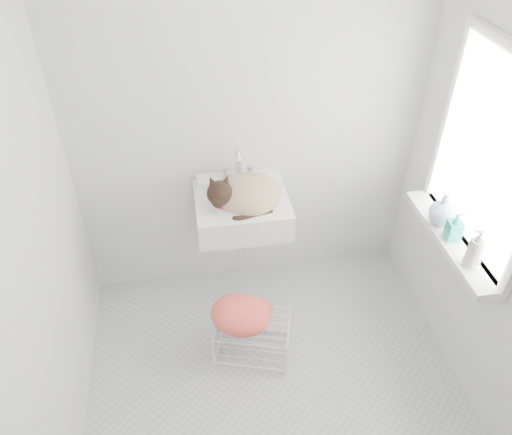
{
  "coord_description": "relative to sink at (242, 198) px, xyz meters",
  "views": [
    {
      "loc": [
        -0.39,
        -1.72,
        2.65
      ],
      "look_at": [
        -0.04,
        0.5,
        0.88
      ],
      "focal_mm": 35.33,
      "sensor_mm": 36.0,
      "label": 1
    }
  ],
  "objects": [
    {
      "name": "floor",
      "position": [
        0.09,
        -0.74,
        -0.85
      ],
      "size": [
        2.2,
        2.0,
        0.02
      ],
      "primitive_type": "cube",
      "color": "#AEB4BA",
      "rests_on": "ground"
    },
    {
      "name": "back_wall",
      "position": [
        0.09,
        0.26,
        0.4
      ],
      "size": [
        2.2,
        0.02,
        2.5
      ],
      "primitive_type": "cube",
      "color": "silver",
      "rests_on": "ground"
    },
    {
      "name": "right_wall",
      "position": [
        1.19,
        -0.74,
        0.4
      ],
      "size": [
        0.02,
        2.0,
        2.5
      ],
      "primitive_type": "cube",
      "color": "silver",
      "rests_on": "ground"
    },
    {
      "name": "left_wall",
      "position": [
        -1.01,
        -0.74,
        0.4
      ],
      "size": [
        0.02,
        2.0,
        2.5
      ],
      "primitive_type": "cube",
      "color": "silver",
      "rests_on": "ground"
    },
    {
      "name": "window_glass",
      "position": [
        1.17,
        -0.54,
        0.5
      ],
      "size": [
        0.01,
        0.8,
        1.0
      ],
      "primitive_type": "cube",
      "color": "white",
      "rests_on": "right_wall"
    },
    {
      "name": "window_frame",
      "position": [
        1.16,
        -0.54,
        0.5
      ],
      "size": [
        0.04,
        0.9,
        1.1
      ],
      "primitive_type": "cube",
      "color": "white",
      "rests_on": "right_wall"
    },
    {
      "name": "windowsill",
      "position": [
        1.1,
        -0.54,
        -0.02
      ],
      "size": [
        0.16,
        0.88,
        0.04
      ],
      "primitive_type": "cube",
      "color": "white",
      "rests_on": "right_wall"
    },
    {
      "name": "sink",
      "position": [
        0.0,
        0.0,
        0.0
      ],
      "size": [
        0.57,
        0.5,
        0.23
      ],
      "primitive_type": "cube",
      "color": "white",
      "rests_on": "back_wall"
    },
    {
      "name": "faucet",
      "position": [
        -0.0,
        0.18,
        0.14
      ],
      "size": [
        0.21,
        0.14,
        0.21
      ],
      "primitive_type": null,
      "color": "silver",
      "rests_on": "sink"
    },
    {
      "name": "cat",
      "position": [
        0.01,
        -0.02,
        0.04
      ],
      "size": [
        0.46,
        0.37,
        0.28
      ],
      "rotation": [
        0.0,
        0.0,
        -0.05
      ],
      "color": "#C9AD8E",
      "rests_on": "sink"
    },
    {
      "name": "wire_rack",
      "position": [
        -0.01,
        -0.49,
        -0.7
      ],
      "size": [
        0.5,
        0.42,
        0.26
      ],
      "primitive_type": "cube",
      "rotation": [
        0.0,
        0.0,
        -0.29
      ],
      "color": "silver",
      "rests_on": "floor"
    },
    {
      "name": "towel",
      "position": [
        -0.08,
        -0.47,
        -0.56
      ],
      "size": [
        0.45,
        0.42,
        0.15
      ],
      "primitive_type": "ellipsoid",
      "rotation": [
        0.0,
        0.0,
        -0.54
      ],
      "color": "#FF9F16",
      "rests_on": "wire_rack"
    },
    {
      "name": "bottle_a",
      "position": [
        1.09,
        -0.77,
        0.0
      ],
      "size": [
        0.1,
        0.1,
        0.2
      ],
      "primitive_type": "imported",
      "rotation": [
        0.0,
        0.0,
        4.39
      ],
      "color": "silver",
      "rests_on": "windowsill"
    },
    {
      "name": "bottle_b",
      "position": [
        1.09,
        -0.56,
        0.0
      ],
      "size": [
        0.08,
        0.08,
        0.17
      ],
      "primitive_type": "imported",
      "rotation": [
        0.0,
        0.0,
        1.48
      ],
      "color": "#1B997F",
      "rests_on": "windowsill"
    },
    {
      "name": "bottle_c",
      "position": [
        1.09,
        -0.41,
        0.0
      ],
      "size": [
        0.17,
        0.17,
        0.19
      ],
      "primitive_type": "imported",
      "rotation": [
        0.0,
        0.0,
        3.32
      ],
      "color": "silver",
      "rests_on": "windowsill"
    }
  ]
}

